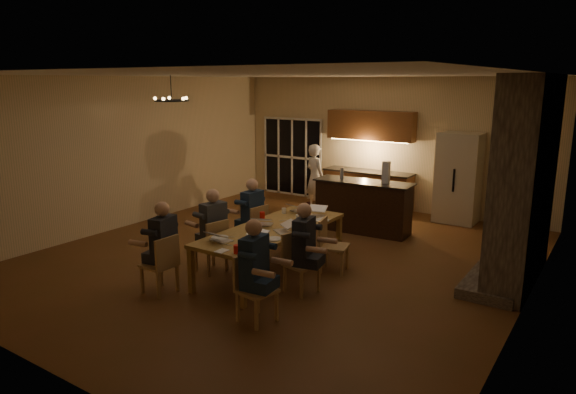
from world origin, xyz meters
The scene contains 44 objects.
floor centered at (0.00, 0.00, 0.00)m, with size 9.00×9.00×0.00m, color brown.
back_wall centered at (0.00, 4.52, 1.60)m, with size 8.00×0.04×3.20m, color beige.
left_wall centered at (-4.02, 0.00, 1.60)m, with size 0.04×9.00×3.20m, color beige.
right_wall centered at (4.02, 0.00, 1.60)m, with size 0.04×9.00×3.20m, color beige.
ceiling centered at (0.00, 0.00, 3.22)m, with size 8.00×9.00×0.04m, color white.
french_doors centered at (-2.70, 4.47, 1.05)m, with size 1.86×0.08×2.10m, color black.
fireplace centered at (3.70, 1.20, 1.60)m, with size 0.58×2.50×3.20m, color #74685B.
kitchenette centered at (-0.30, 4.20, 1.20)m, with size 2.24×0.68×2.40m, color brown, non-canonical shape.
refrigerator centered at (1.90, 4.15, 1.00)m, with size 0.90×0.68×2.00m, color beige.
dining_table centered at (0.25, -0.65, 0.38)m, with size 1.10×2.93×0.75m, color tan.
bar_island centered at (0.50, 2.27, 0.54)m, with size 2.03×0.68×1.08m, color black.
chair_left_near centered at (-0.64, -2.31, 0.45)m, with size 0.44×0.44×0.89m, color tan, non-canonical shape.
chair_left_mid centered at (-0.60, -1.22, 0.45)m, with size 0.44×0.44×0.89m, color tan, non-canonical shape.
chair_left_far centered at (-0.65, -0.04, 0.45)m, with size 0.44×0.44×0.89m, color tan, non-canonical shape.
chair_right_near centered at (1.15, -2.28, 0.45)m, with size 0.44×0.44×0.89m, color tan, non-canonical shape.
chair_right_mid centered at (1.12, -1.12, 0.45)m, with size 0.44×0.44×0.89m, color tan, non-canonical shape.
chair_right_far centered at (1.11, -0.10, 0.45)m, with size 0.44×0.44×0.89m, color tan, non-canonical shape.
person_left_near centered at (-0.62, -2.21, 0.69)m, with size 0.60×0.60×1.38m, color #272B33, non-canonical shape.
person_right_near centered at (1.09, -2.24, 0.69)m, with size 0.60×0.60×1.38m, color #1D314A, non-canonical shape.
person_left_mid centered at (-0.60, -1.13, 0.69)m, with size 0.60×0.60×1.38m, color #3E4249, non-canonical shape.
person_right_mid centered at (1.16, -1.13, 0.69)m, with size 0.60×0.60×1.38m, color #272B33, non-canonical shape.
person_left_far centered at (-0.62, -0.05, 0.69)m, with size 0.60×0.60×1.38m, color #1D314A, non-canonical shape.
standing_person centered at (-1.28, 3.29, 0.81)m, with size 0.59×0.39×1.63m, color white.
chandelier centered at (-2.06, -0.54, 2.75)m, with size 0.62×0.62×0.03m, color black.
laptop_a centered at (0.03, -1.66, 0.86)m, with size 0.32×0.28×0.23m, color silver, non-canonical shape.
laptop_b centered at (0.47, -1.46, 0.86)m, with size 0.32×0.28×0.23m, color silver, non-canonical shape.
laptop_c centered at (0.02, -0.60, 0.86)m, with size 0.32×0.28×0.23m, color silver, non-canonical shape.
laptop_d centered at (0.54, -0.77, 0.86)m, with size 0.32×0.28×0.23m, color silver, non-canonical shape.
laptop_e centered at (0.07, 0.47, 0.86)m, with size 0.32×0.28×0.23m, color silver, non-canonical shape.
laptop_f centered at (0.48, 0.37, 0.86)m, with size 0.32×0.28×0.23m, color silver, non-canonical shape.
mug_front centered at (0.18, -1.07, 0.80)m, with size 0.08×0.08×0.10m, color white.
mug_mid centered at (0.37, -0.05, 0.80)m, with size 0.08×0.08×0.10m, color white.
mug_back centered at (-0.11, 0.22, 0.80)m, with size 0.08×0.08×0.10m, color white.
redcup_near centered at (0.59, -1.98, 0.81)m, with size 0.10×0.10×0.12m, color red.
redcup_mid centered at (-0.22, -0.29, 0.81)m, with size 0.09×0.09×0.12m, color red.
can_silver centered at (0.34, -1.31, 0.81)m, with size 0.06×0.06×0.12m, color #B2B2B7.
can_cola centered at (0.06, 0.79, 0.81)m, with size 0.07×0.07×0.12m, color #3F0F0C.
can_right centered at (0.67, -0.35, 0.81)m, with size 0.06×0.06×0.12m, color #B2B2B7.
plate_near centered at (0.65, -1.16, 0.76)m, with size 0.24×0.24×0.02m, color white.
plate_left centered at (-0.08, -1.57, 0.76)m, with size 0.26×0.26×0.02m, color white.
plate_far centered at (0.71, 0.16, 0.76)m, with size 0.26×0.26×0.02m, color white.
notepad centered at (0.35, -2.03, 0.76)m, with size 0.14×0.19×0.01m, color white.
bar_bottle centered at (0.00, 2.23, 1.20)m, with size 0.08×0.08×0.24m, color #99999E.
bar_blender centered at (0.95, 2.32, 1.30)m, with size 0.14×0.14×0.44m, color silver.
Camera 1 is at (4.95, -7.24, 3.10)m, focal length 32.00 mm.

